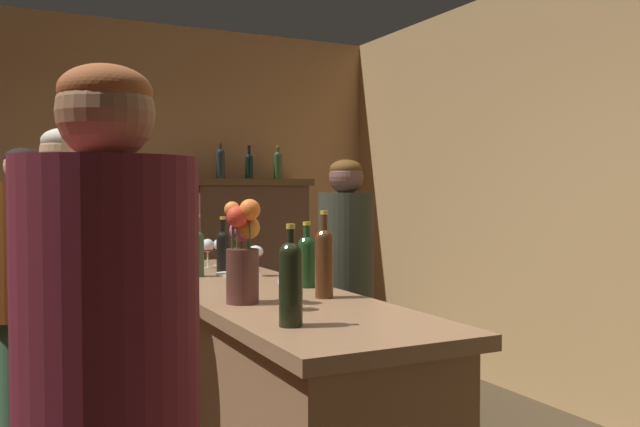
# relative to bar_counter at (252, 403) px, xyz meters

# --- Properties ---
(wall_back) EXTENTS (5.58, 0.12, 2.93)m
(wall_back) POSITION_rel_bar_counter_xyz_m (-0.37, 3.21, 0.94)
(wall_back) COLOR tan
(wall_back) RESTS_ON ground
(bar_counter) EXTENTS (0.66, 2.47, 1.03)m
(bar_counter) POSITION_rel_bar_counter_xyz_m (0.00, 0.00, 0.00)
(bar_counter) COLOR #906543
(bar_counter) RESTS_ON ground
(display_cabinet) EXTENTS (1.09, 0.45, 1.57)m
(display_cabinet) POSITION_rel_bar_counter_xyz_m (1.07, 2.90, 0.30)
(display_cabinet) COLOR brown
(display_cabinet) RESTS_ON ground
(wine_bottle_riesling) EXTENTS (0.08, 0.08, 0.29)m
(wine_bottle_riesling) POSITION_rel_bar_counter_xyz_m (0.22, -0.10, 0.64)
(wine_bottle_riesling) COLOR #163A18
(wine_bottle_riesling) RESTS_ON bar_counter
(wine_bottle_malbec) EXTENTS (0.08, 0.08, 0.32)m
(wine_bottle_malbec) POSITION_rel_bar_counter_xyz_m (-0.19, -0.84, 0.66)
(wine_bottle_malbec) COLOR black
(wine_bottle_malbec) RESTS_ON bar_counter
(wine_bottle_rose) EXTENTS (0.06, 0.06, 0.31)m
(wine_bottle_rose) POSITION_rel_bar_counter_xyz_m (-0.10, 0.48, 0.64)
(wine_bottle_rose) COLOR #304826
(wine_bottle_rose) RESTS_ON bar_counter
(wine_bottle_merlot) EXTENTS (0.07, 0.07, 0.35)m
(wine_bottle_merlot) POSITION_rel_bar_counter_xyz_m (0.16, -0.39, 0.67)
(wine_bottle_merlot) COLOR #492915
(wine_bottle_merlot) RESTS_ON bar_counter
(wine_bottle_syrah) EXTENTS (0.07, 0.07, 0.29)m
(wine_bottle_syrah) POSITION_rel_bar_counter_xyz_m (0.08, 0.62, 0.64)
(wine_bottle_syrah) COLOR black
(wine_bottle_syrah) RESTS_ON bar_counter
(wine_glass_front) EXTENTS (0.07, 0.07, 0.15)m
(wine_glass_front) POSITION_rel_bar_counter_xyz_m (0.15, 0.92, 0.62)
(wine_glass_front) COLOR white
(wine_glass_front) RESTS_ON bar_counter
(wine_glass_mid) EXTENTS (0.08, 0.08, 0.13)m
(wine_glass_mid) POSITION_rel_bar_counter_xyz_m (-0.07, -0.58, 0.60)
(wine_glass_mid) COLOR white
(wine_glass_mid) RESTS_ON bar_counter
(wine_glass_rear) EXTENTS (0.07, 0.07, 0.16)m
(wine_glass_rear) POSITION_rel_bar_counter_xyz_m (0.05, 0.81, 0.63)
(wine_glass_rear) COLOR white
(wine_glass_rear) RESTS_ON bar_counter
(wine_glass_spare) EXTENTS (0.08, 0.08, 0.15)m
(wine_glass_spare) POSITION_rel_bar_counter_xyz_m (0.16, 0.36, 0.63)
(wine_glass_spare) COLOR white
(wine_glass_spare) RESTS_ON bar_counter
(flower_arrangement) EXTENTS (0.14, 0.16, 0.40)m
(flower_arrangement) POSITION_rel_bar_counter_xyz_m (-0.17, -0.37, 0.71)
(flower_arrangement) COLOR #502C24
(flower_arrangement) RESTS_ON bar_counter
(cheese_plate) EXTENTS (0.15, 0.15, 0.01)m
(cheese_plate) POSITION_rel_bar_counter_xyz_m (0.06, 0.46, 0.52)
(cheese_plate) COLOR white
(cheese_plate) RESTS_ON bar_counter
(display_bottle_left) EXTENTS (0.07, 0.07, 0.32)m
(display_bottle_left) POSITION_rel_bar_counter_xyz_m (0.81, 2.90, 1.19)
(display_bottle_left) COLOR #212E32
(display_bottle_left) RESTS_ON display_cabinet
(display_bottle_midleft) EXTENTS (0.07, 0.07, 0.30)m
(display_bottle_midleft) POSITION_rel_bar_counter_xyz_m (1.07, 2.90, 1.17)
(display_bottle_midleft) COLOR black
(display_bottle_midleft) RESTS_ON display_cabinet
(display_bottle_center) EXTENTS (0.08, 0.08, 0.31)m
(display_bottle_center) POSITION_rel_bar_counter_xyz_m (1.36, 2.90, 1.18)
(display_bottle_center) COLOR #2F522B
(display_bottle_center) RESTS_ON display_cabinet
(patron_by_cabinet) EXTENTS (0.34, 0.34, 1.67)m
(patron_by_cabinet) POSITION_rel_bar_counter_xyz_m (-0.88, 0.74, 0.39)
(patron_by_cabinet) COLOR #3F6C4A
(patron_by_cabinet) RESTS_ON ground
(patron_tall) EXTENTS (0.36, 0.36, 1.70)m
(patron_tall) POSITION_rel_bar_counter_xyz_m (-0.77, -0.09, 0.41)
(patron_tall) COLOR brown
(patron_tall) RESTS_ON ground
(patron_in_navy) EXTENTS (0.33, 0.33, 1.65)m
(patron_in_navy) POSITION_rel_bar_counter_xyz_m (-0.67, 1.35, 0.40)
(patron_in_navy) COLOR tan
(patron_in_navy) RESTS_ON ground
(bartender) EXTENTS (0.32, 0.32, 1.64)m
(bartender) POSITION_rel_bar_counter_xyz_m (0.79, 0.57, 0.39)
(bartender) COLOR gray
(bartender) RESTS_ON ground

